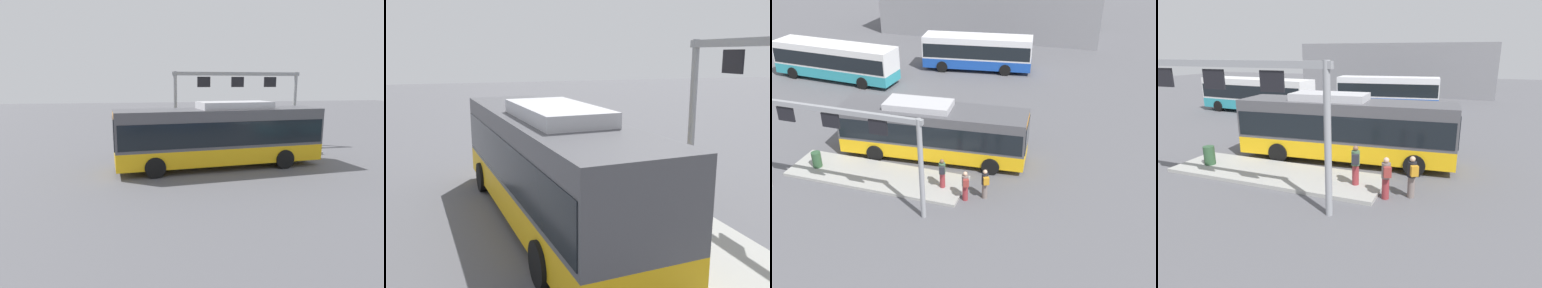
# 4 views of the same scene
# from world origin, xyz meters

# --- Properties ---
(ground_plane) EXTENTS (120.00, 120.00, 0.00)m
(ground_plane) POSITION_xyz_m (0.00, 0.00, 0.00)
(ground_plane) COLOR #56565B
(platform_curb) EXTENTS (10.00, 2.80, 0.16)m
(platform_curb) POSITION_xyz_m (-2.24, -3.10, 0.08)
(platform_curb) COLOR #9E9E99
(platform_curb) RESTS_ON ground
(bus_main) EXTENTS (11.00, 3.35, 3.46)m
(bus_main) POSITION_xyz_m (-0.01, -0.00, 1.81)
(bus_main) COLOR #EAAD14
(bus_main) RESTS_ON ground
(bus_background_left) EXTENTS (9.92, 3.74, 3.10)m
(bus_background_left) POSITION_xyz_m (-1.83, 16.09, 1.78)
(bus_background_left) COLOR #1947AD
(bus_background_left) RESTS_ON ground
(bus_background_right) EXTENTS (11.13, 3.26, 3.10)m
(bus_background_right) POSITION_xyz_m (-12.69, 10.07, 1.78)
(bus_background_right) COLOR teal
(bus_background_right) RESTS_ON ground
(person_boarding) EXTENTS (0.50, 0.60, 1.67)m
(person_boarding) POSITION_xyz_m (3.08, -3.71, 0.89)
(person_boarding) COLOR maroon
(person_boarding) RESTS_ON ground
(person_waiting_near) EXTENTS (0.52, 0.60, 1.67)m
(person_waiting_near) POSITION_xyz_m (3.98, -3.24, 0.89)
(person_waiting_near) COLOR slate
(person_waiting_near) RESTS_ON ground
(person_waiting_mid) EXTENTS (0.46, 0.59, 1.67)m
(person_waiting_mid) POSITION_xyz_m (1.67, -3.17, 1.05)
(person_waiting_mid) COLOR maroon
(person_waiting_mid) RESTS_ON platform_curb
(platform_sign_gantry) EXTENTS (9.17, 0.24, 5.20)m
(platform_sign_gantry) POSITION_xyz_m (-2.82, -5.59, 3.75)
(platform_sign_gantry) COLOR gray
(platform_sign_gantry) RESTS_ON ground
(station_building) EXTENTS (24.71, 8.00, 6.49)m
(station_building) POSITION_xyz_m (-3.88, 29.45, 3.24)
(station_building) COLOR gray
(station_building) RESTS_ON ground
(trash_bin) EXTENTS (0.52, 0.52, 0.90)m
(trash_bin) POSITION_xyz_m (-5.82, -3.28, 0.61)
(trash_bin) COLOR #2D5133
(trash_bin) RESTS_ON platform_curb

